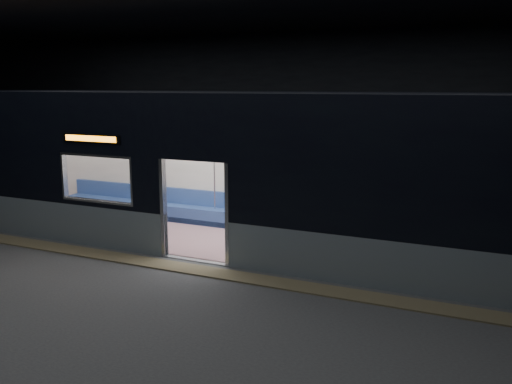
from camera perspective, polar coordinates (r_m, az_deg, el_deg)
The scene contains 7 objects.
station_floor at distance 10.27m, azimuth -9.35°, elevation -8.91°, with size 24.00×14.00×0.01m, color #47494C.
station_envelope at distance 9.65m, azimuth -10.06°, elevation 12.01°, with size 24.00×14.00×5.00m.
tactile_strip at distance 10.70m, azimuth -7.72°, elevation -7.91°, with size 22.80×0.50×0.03m, color #8C7F59.
metro_car at distance 11.96m, azimuth -2.92°, elevation 3.25°, with size 18.00×3.04×3.35m.
passenger at distance 11.87m, azimuth 20.66°, elevation -2.53°, with size 0.43×0.74×1.45m.
handbag at distance 11.66m, azimuth 20.60°, elevation -3.42°, with size 0.31×0.27×0.16m, color black.
transit_map at distance 12.05m, azimuth 20.63°, elevation 0.68°, with size 0.91×0.03×0.59m, color white.
Camera 1 is at (5.40, -8.00, 3.51)m, focal length 38.00 mm.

